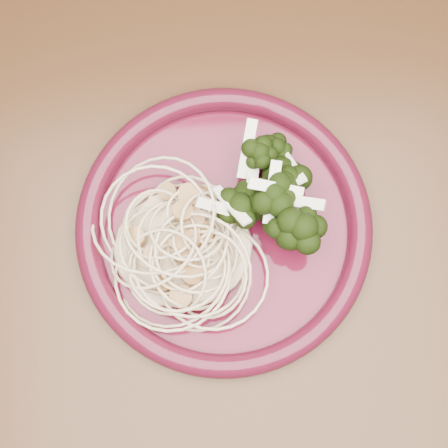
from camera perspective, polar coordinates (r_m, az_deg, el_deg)
dining_table at (r=0.67m, az=-4.30°, el=-8.04°), size 1.20×0.80×0.75m
dinner_plate at (r=0.57m, az=-0.00°, el=-0.23°), size 0.36×0.36×0.02m
spaghetti_pile at (r=0.56m, az=-3.80°, el=-1.96°), size 0.16×0.15×0.03m
scallop_cluster at (r=0.53m, az=-4.02°, el=-1.28°), size 0.14×0.14×0.03m
broccoli_pile at (r=0.56m, az=4.63°, el=2.63°), size 0.13×0.16×0.05m
onion_garnish at (r=0.53m, az=4.89°, el=3.51°), size 0.09×0.10×0.05m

